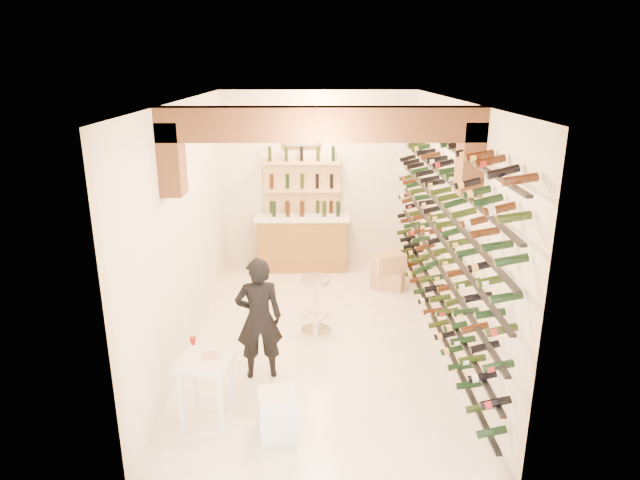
# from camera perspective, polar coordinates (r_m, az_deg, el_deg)

# --- Properties ---
(ground) EXTENTS (6.00, 6.00, 0.00)m
(ground) POSITION_cam_1_polar(r_m,az_deg,el_deg) (7.89, 0.02, -9.70)
(ground) COLOR white
(ground) RESTS_ON ground
(room_shell) EXTENTS (3.52, 6.02, 3.21)m
(room_shell) POSITION_cam_1_polar(r_m,az_deg,el_deg) (6.89, 0.05, 6.13)
(room_shell) COLOR white
(room_shell) RESTS_ON ground
(wine_rack) EXTENTS (0.32, 5.70, 2.56)m
(wine_rack) POSITION_cam_1_polar(r_m,az_deg,el_deg) (7.49, 11.83, 1.15)
(wine_rack) COLOR black
(wine_rack) RESTS_ON ground
(back_counter) EXTENTS (1.70, 0.62, 1.29)m
(back_counter) POSITION_cam_1_polar(r_m,az_deg,el_deg) (10.14, -1.84, -0.10)
(back_counter) COLOR olive
(back_counter) RESTS_ON ground
(back_shelving) EXTENTS (1.40, 0.31, 2.73)m
(back_shelving) POSITION_cam_1_polar(r_m,az_deg,el_deg) (10.20, -1.85, 3.71)
(back_shelving) COLOR tan
(back_shelving) RESTS_ON ground
(tasting_table) EXTENTS (0.58, 0.58, 0.90)m
(tasting_table) POSITION_cam_1_polar(r_m,az_deg,el_deg) (6.00, -11.67, -12.96)
(tasting_table) COLOR white
(tasting_table) RESTS_ON ground
(white_stool) EXTENTS (0.44, 0.44, 0.48)m
(white_stool) POSITION_cam_1_polar(r_m,az_deg,el_deg) (5.90, -4.36, -17.46)
(white_stool) COLOR white
(white_stool) RESTS_ON ground
(person) EXTENTS (0.60, 0.44, 1.52)m
(person) POSITION_cam_1_polar(r_m,az_deg,el_deg) (6.64, -6.31, -8.04)
(person) COLOR black
(person) RESTS_ON ground
(chrome_barstool) EXTENTS (0.42, 0.42, 0.82)m
(chrome_barstool) POSITION_cam_1_polar(r_m,az_deg,el_deg) (7.77, -0.41, -6.27)
(chrome_barstool) COLOR silver
(chrome_barstool) RESTS_ON ground
(crate_lower) EXTENTS (0.63, 0.54, 0.32)m
(crate_lower) POSITION_cam_1_polar(r_m,az_deg,el_deg) (9.44, 6.99, -4.02)
(crate_lower) COLOR tan
(crate_lower) RESTS_ON ground
(crate_upper) EXTENTS (0.60, 0.50, 0.30)m
(crate_upper) POSITION_cam_1_polar(r_m,az_deg,el_deg) (9.34, 7.06, -2.26)
(crate_upper) COLOR tan
(crate_upper) RESTS_ON crate_lower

